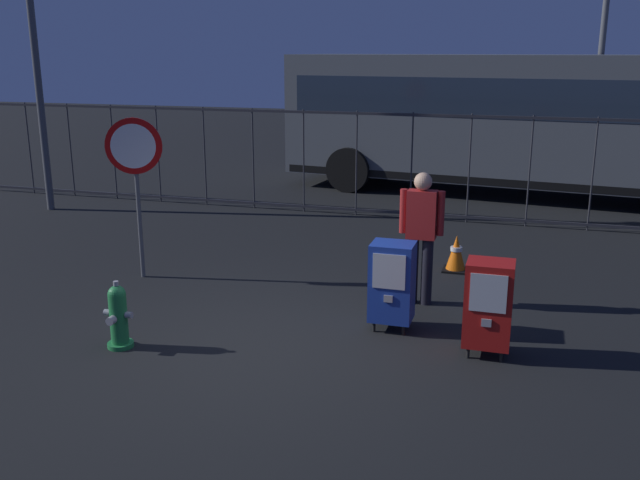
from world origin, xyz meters
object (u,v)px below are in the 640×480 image
newspaper_box_secondary (392,282)px  pedestrian (421,231)px  fire_hydrant (118,316)px  stop_sign (135,164)px  traffic_cone (456,254)px  newspaper_box_primary (488,304)px  bus_near (529,117)px

newspaper_box_secondary → pedestrian: size_ratio=0.61×
fire_hydrant → newspaper_box_secondary: bearing=26.4°
stop_sign → newspaper_box_secondary: bearing=-13.1°
fire_hydrant → traffic_cone: (3.17, 3.78, -0.09)m
fire_hydrant → traffic_cone: bearing=50.0°
newspaper_box_secondary → newspaper_box_primary: bearing=-20.7°
fire_hydrant → newspaper_box_primary: bearing=13.8°
newspaper_box_primary → traffic_cone: size_ratio=1.92×
newspaper_box_secondary → bus_near: bus_near is taller
newspaper_box_primary → newspaper_box_secondary: bearing=159.3°
newspaper_box_secondary → stop_sign: stop_sign is taller
newspaper_box_secondary → pedestrian: bearing=79.7°
stop_sign → bus_near: size_ratio=0.21×
fire_hydrant → traffic_cone: size_ratio=1.41×
fire_hydrant → newspaper_box_primary: size_ratio=0.73×
fire_hydrant → stop_sign: bearing=114.9°
fire_hydrant → pedestrian: (2.87, 2.28, 0.60)m
newspaper_box_primary → traffic_cone: (-0.62, 2.85, -0.31)m
stop_sign → pedestrian: size_ratio=1.34×
pedestrian → traffic_cone: pedestrian is taller
newspaper_box_primary → stop_sign: size_ratio=0.46×
newspaper_box_primary → newspaper_box_secondary: same height
pedestrian → bus_near: 7.68m
newspaper_box_secondary → traffic_cone: size_ratio=1.92×
traffic_cone → bus_near: (0.83, 6.06, 1.45)m
stop_sign → pedestrian: 3.95m
fire_hydrant → newspaper_box_primary: (3.79, 0.93, 0.22)m
bus_near → newspaper_box_secondary: bearing=-92.1°
traffic_cone → pedestrian: bearing=-101.3°
fire_hydrant → bus_near: bus_near is taller
newspaper_box_primary → newspaper_box_secondary: size_ratio=1.00×
stop_sign → fire_hydrant: bearing=-65.1°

